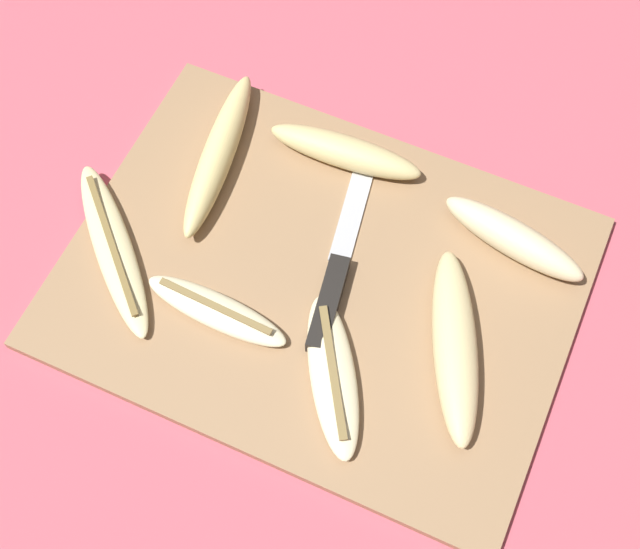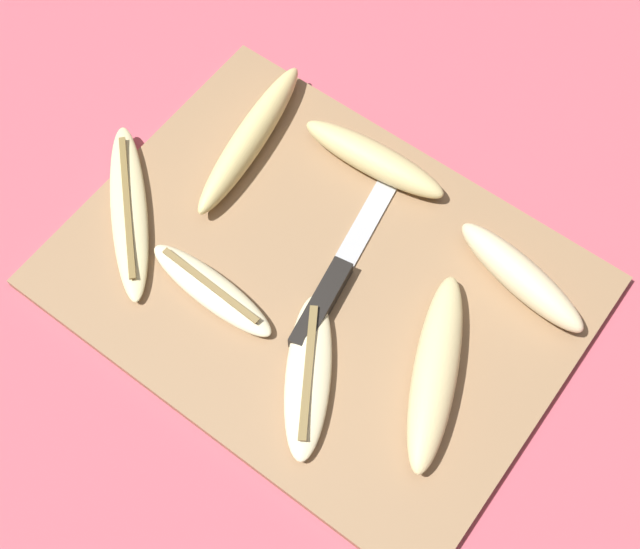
% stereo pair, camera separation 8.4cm
% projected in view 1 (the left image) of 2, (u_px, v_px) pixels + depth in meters
% --- Properties ---
extents(ground_plane, '(4.00, 4.00, 0.00)m').
position_uv_depth(ground_plane, '(320.00, 284.00, 0.89)').
color(ground_plane, '#C65160').
extents(cutting_board, '(0.49, 0.37, 0.01)m').
position_uv_depth(cutting_board, '(320.00, 282.00, 0.88)').
color(cutting_board, '#997551').
rests_on(cutting_board, ground_plane).
extents(knife, '(0.06, 0.21, 0.02)m').
position_uv_depth(knife, '(333.00, 288.00, 0.86)').
color(knife, black).
rests_on(knife, cutting_board).
extents(banana_golden_short, '(0.07, 0.21, 0.03)m').
position_uv_depth(banana_golden_short, '(219.00, 154.00, 0.92)').
color(banana_golden_short, '#EDD689').
rests_on(banana_golden_short, cutting_board).
extents(banana_soft_right, '(0.17, 0.17, 0.02)m').
position_uv_depth(banana_soft_right, '(113.00, 248.00, 0.88)').
color(banana_soft_right, beige).
rests_on(banana_soft_right, cutting_board).
extents(banana_cream_curved, '(0.16, 0.07, 0.04)m').
position_uv_depth(banana_cream_curved, '(513.00, 238.00, 0.88)').
color(banana_cream_curved, beige).
rests_on(banana_cream_curved, cutting_board).
extents(banana_mellow_near, '(0.12, 0.20, 0.03)m').
position_uv_depth(banana_mellow_near, '(455.00, 345.00, 0.83)').
color(banana_mellow_near, beige).
rests_on(banana_mellow_near, cutting_board).
extents(banana_bright_far, '(0.15, 0.04, 0.02)m').
position_uv_depth(banana_bright_far, '(216.00, 311.00, 0.85)').
color(banana_bright_far, beige).
rests_on(banana_bright_far, cutting_board).
extents(banana_pale_long, '(0.12, 0.16, 0.02)m').
position_uv_depth(banana_pale_long, '(333.00, 375.00, 0.82)').
color(banana_pale_long, beige).
rests_on(banana_pale_long, cutting_board).
extents(banana_spotted_left, '(0.17, 0.05, 0.03)m').
position_uv_depth(banana_spotted_left, '(345.00, 152.00, 0.92)').
color(banana_spotted_left, '#DBC684').
rests_on(banana_spotted_left, cutting_board).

